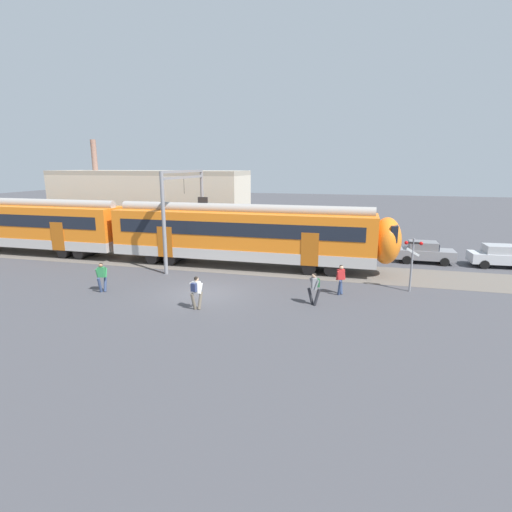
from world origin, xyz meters
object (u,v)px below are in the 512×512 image
pedestrian_green (102,275)px  parked_car_grey (424,252)px  crossing_signal (412,256)px  pedestrian_grey (315,286)px  pedestrian_white (196,290)px  commuter_train (130,229)px  pedestrian_red (341,277)px  parked_car_silver (501,256)px

pedestrian_green → parked_car_grey: (18.19, 11.82, -0.21)m
pedestrian_green → crossing_signal: (16.48, 4.37, 1.02)m
pedestrian_green → pedestrian_grey: bearing=4.0°
pedestrian_white → crossing_signal: 11.84m
commuter_train → parked_car_grey: 21.48m
pedestrian_red → parked_car_grey: bearing=58.8°
commuter_train → parked_car_grey: bearing=11.6°
pedestrian_grey → pedestrian_red: 2.35m
commuter_train → pedestrian_grey: (14.38, -6.68, -1.26)m
pedestrian_green → pedestrian_red: (12.75, 2.85, 0.00)m
commuter_train → parked_car_grey: (20.99, 4.32, -1.47)m
pedestrian_grey → parked_car_silver: bearing=43.6°
pedestrian_white → parked_car_silver: 21.40m
crossing_signal → pedestrian_grey: bearing=-144.0°
pedestrian_green → pedestrian_white: same height
pedestrian_red → parked_car_grey: (5.44, 8.97, -0.21)m
parked_car_grey → crossing_signal: (-1.71, -7.45, 1.23)m
pedestrian_green → pedestrian_white: (6.13, -1.29, 0.00)m
commuter_train → pedestrian_grey: 15.90m
pedestrian_red → parked_car_silver: size_ratio=0.41×
pedestrian_red → parked_car_silver: bearing=40.8°
parked_car_silver → crossing_signal: (-6.61, -7.40, 1.23)m
parked_car_grey → parked_car_silver: 4.90m
pedestrian_grey → parked_car_grey: bearing=59.0°
commuter_train → crossing_signal: bearing=-9.2°
pedestrian_green → pedestrian_grey: (11.58, 0.81, 0.00)m
pedestrian_grey → pedestrian_red: size_ratio=1.00×
commuter_train → crossing_signal: size_ratio=12.68×
commuter_train → pedestrian_green: bearing=-69.6°
pedestrian_white → parked_car_grey: 17.82m
pedestrian_white → crossing_signal: crossing_signal is taller
pedestrian_grey → parked_car_silver: pedestrian_grey is taller
commuter_train → pedestrian_grey: size_ratio=22.83×
pedestrian_green → pedestrian_grey: 11.61m
commuter_train → pedestrian_grey: bearing=-24.9°
pedestrian_red → parked_car_grey: size_ratio=0.42×
parked_car_grey → crossing_signal: 7.74m
parked_car_silver → crossing_signal: size_ratio=1.36×
parked_car_silver → pedestrian_red: bearing=-139.2°
commuter_train → parked_car_silver: commuter_train is taller
parked_car_grey → crossing_signal: size_ratio=1.33×
parked_car_grey → parked_car_silver: same height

